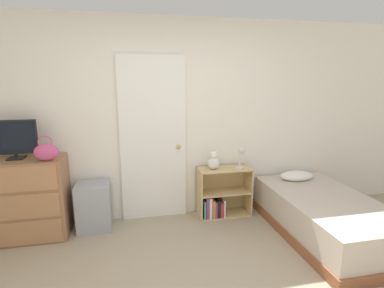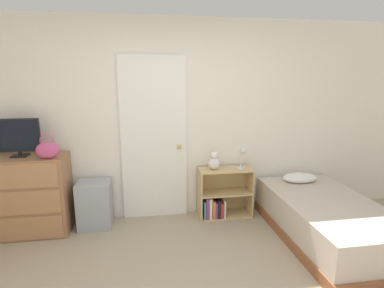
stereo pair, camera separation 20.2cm
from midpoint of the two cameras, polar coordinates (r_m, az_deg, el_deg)
name	(u,v)px [view 2 (the right image)]	position (r m, az deg, el deg)	size (l,w,h in m)	color
wall_back	(171,121)	(3.88, -2.54, 4.44)	(10.00, 0.06, 2.55)	white
door_closed	(154,139)	(3.85, -5.74, 0.87)	(0.84, 0.09, 2.09)	white
dresser	(25,196)	(4.00, -27.92, -8.71)	(0.98, 0.46, 0.94)	#996B47
tv	(18,137)	(3.86, -28.98, 1.19)	(0.48, 0.16, 0.44)	black
handbag	(48,150)	(3.63, -24.36, -1.04)	(0.25, 0.13, 0.28)	#C64C7F
storage_bin	(95,204)	(3.94, -16.60, -10.91)	(0.40, 0.35, 0.58)	#999EA8
bookshelf	(220,197)	(4.08, 6.84, -10.08)	(0.70, 0.31, 0.65)	tan
teddy_bear	(214,162)	(3.89, 5.73, -3.40)	(0.16, 0.16, 0.24)	silver
desk_lamp	(243,153)	(3.93, 11.10, -1.80)	(0.12, 0.12, 0.29)	silver
bed	(326,219)	(3.90, 25.62, -12.80)	(1.03, 1.83, 0.57)	brown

